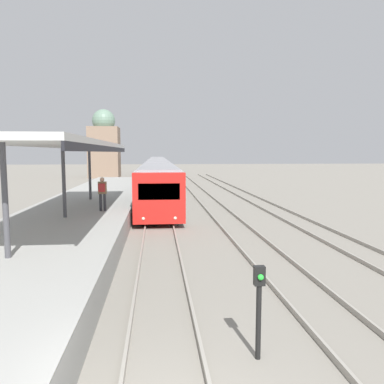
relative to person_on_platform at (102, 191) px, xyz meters
name	(u,v)px	position (x,y,z in m)	size (l,w,h in m)	color
platform_canopy	(64,145)	(-1.37, -1.71, 2.23)	(4.00, 16.14, 3.35)	beige
person_on_platform	(102,191)	(0.00, 0.00, 0.00)	(0.40, 0.40, 1.66)	#2D2D33
train_near	(158,170)	(2.78, 29.53, -0.31)	(2.68, 59.15, 2.96)	red
signal_post_near	(259,302)	(4.54, -12.11, -0.85)	(0.20, 0.21, 1.79)	black
distant_domed_building	(104,146)	(-5.38, 40.54, 2.92)	(4.55, 4.55, 10.44)	#89705B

